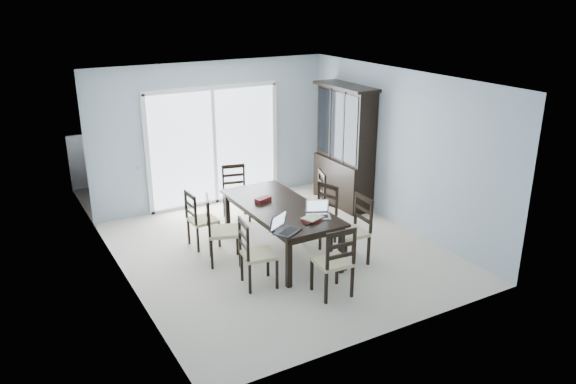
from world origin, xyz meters
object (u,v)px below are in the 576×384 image
chair_left_far (197,214)px  chair_left_near (252,246)px  dining_table (280,211)px  china_hutch (344,148)px  chair_right_far (315,193)px  game_box (263,200)px  chair_right_near (356,222)px  chair_end_far (235,186)px  hot_tub (162,171)px  cell_phone (308,224)px  chair_right_mid (323,208)px  laptop_silver (318,214)px  chair_left_mid (217,223)px  laptop_dark (288,228)px  chair_end_near (336,255)px

chair_left_far → chair_left_near: bearing=4.0°
dining_table → china_hutch: size_ratio=1.00×
china_hutch → chair_left_far: bearing=-171.2°
chair_left_near → chair_right_far: (1.81, 1.31, 0.00)m
game_box → chair_left_near: bearing=-124.3°
chair_right_near → chair_end_far: size_ratio=1.06×
chair_right_near → hot_tub: 4.49m
chair_right_far → cell_phone: size_ratio=9.08×
chair_left_near → chair_right_mid: bearing=123.9°
china_hutch → chair_right_far: (-1.04, -0.67, -0.49)m
chair_left_far → game_box: chair_left_far is taller
chair_right_near → laptop_silver: (-0.56, 0.14, 0.20)m
dining_table → chair_right_near: size_ratio=1.91×
hot_tub → chair_right_far: bearing=-58.9°
game_box → chair_right_mid: bearing=-16.5°
chair_left_far → game_box: (0.87, -0.50, 0.23)m
game_box → hot_tub: hot_tub is taller
china_hutch → game_box: bearing=-155.9°
laptop_silver → game_box: 1.02m
dining_table → game_box: bearing=115.9°
dining_table → laptop_silver: bearing=-69.1°
chair_left_mid → chair_right_near: size_ratio=1.02×
laptop_silver → chair_left_mid: bearing=171.5°
chair_left_mid → laptop_dark: (0.57, -1.04, 0.19)m
chair_end_near → cell_phone: size_ratio=9.28×
laptop_silver → cell_phone: bearing=-126.1°
dining_table → chair_left_mid: chair_left_mid is taller
chair_right_mid → chair_end_far: bearing=9.8°
chair_right_near → chair_end_near: 1.10m
chair_right_far → laptop_dark: (-1.37, -1.47, 0.22)m
china_hutch → cell_phone: bearing=-134.7°
chair_right_far → hot_tub: chair_right_far is taller
chair_end_near → laptop_silver: 0.93m
chair_right_near → chair_end_far: (-0.82, 2.40, -0.04)m
chair_right_near → chair_end_far: chair_right_near is taller
chair_right_far → hot_tub: bearing=50.0°
chair_right_far → chair_end_far: chair_right_far is taller
chair_end_near → cell_phone: (0.02, 0.72, 0.16)m
dining_table → chair_end_near: (-0.03, -1.52, -0.07)m
chair_right_near → chair_right_far: bearing=-4.7°
chair_left_near → game_box: chair_left_near is taller
china_hutch → cell_phone: 2.90m
chair_left_mid → laptop_dark: bearing=48.0°
chair_right_far → laptop_silver: (-0.74, -1.24, 0.22)m
chair_right_mid → chair_left_mid: bearing=69.1°
dining_table → chair_end_far: 1.60m
cell_phone → chair_right_near: bearing=-10.6°
laptop_dark → hot_tub: laptop_dark is taller
chair_left_near → hot_tub: size_ratio=0.55×
cell_phone → hot_tub: 4.29m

